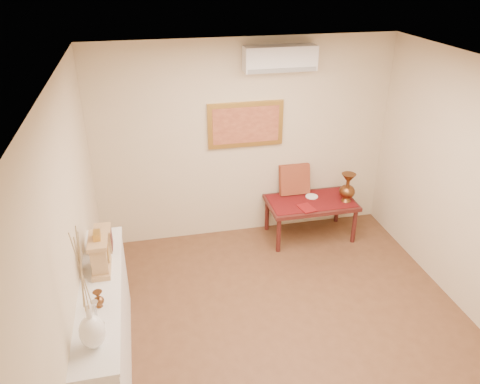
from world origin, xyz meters
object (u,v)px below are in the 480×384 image
object	(u,v)px
white_vase	(85,292)
mantel_clock	(100,254)
brass_urn_tall	(348,185)
display_ledge	(107,330)
low_table	(311,205)
wooden_chest	(104,239)

from	to	relation	value
white_vase	mantel_clock	xyz separation A→B (m)	(0.02, 0.96, -0.33)
brass_urn_tall	mantel_clock	size ratio (longest dim) A/B	1.19
display_ledge	low_table	bearing A→B (deg)	35.10
mantel_clock	wooden_chest	world-z (taller)	mantel_clock
display_ledge	wooden_chest	bearing A→B (deg)	87.26
white_vase	low_table	world-z (taller)	white_vase
mantel_clock	low_table	bearing A→B (deg)	31.40
display_ledge	mantel_clock	bearing A→B (deg)	86.03
low_table	mantel_clock	bearing A→B (deg)	-148.60
white_vase	brass_urn_tall	bearing A→B (deg)	38.26
mantel_clock	display_ledge	bearing A→B (deg)	-93.97
mantel_clock	wooden_chest	size ratio (longest dim) A/B	1.68
white_vase	mantel_clock	world-z (taller)	white_vase
brass_urn_tall	low_table	distance (m)	0.58
white_vase	brass_urn_tall	world-z (taller)	white_vase
display_ledge	wooden_chest	distance (m)	0.86
mantel_clock	brass_urn_tall	bearing A→B (deg)	25.92
brass_urn_tall	wooden_chest	bearing A→B (deg)	-159.34
wooden_chest	low_table	bearing A→B (deg)	25.77
brass_urn_tall	wooden_chest	distance (m)	3.34
brass_urn_tall	low_table	world-z (taller)	brass_urn_tall
brass_urn_tall	white_vase	bearing A→B (deg)	-141.74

